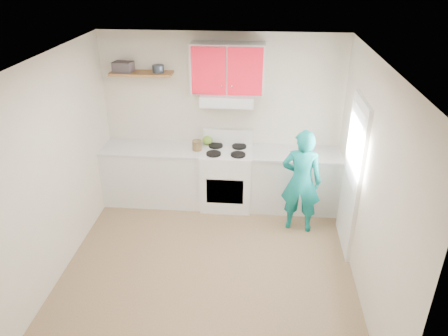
# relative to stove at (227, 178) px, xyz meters

# --- Properties ---
(floor) EXTENTS (3.80, 3.80, 0.00)m
(floor) POSITION_rel_stove_xyz_m (-0.10, -1.57, -0.46)
(floor) COLOR brown
(floor) RESTS_ON ground
(ceiling) EXTENTS (3.60, 3.80, 0.04)m
(ceiling) POSITION_rel_stove_xyz_m (-0.10, -1.57, 2.14)
(ceiling) COLOR white
(ceiling) RESTS_ON floor
(back_wall) EXTENTS (3.60, 0.04, 2.60)m
(back_wall) POSITION_rel_stove_xyz_m (-0.10, 0.32, 0.84)
(back_wall) COLOR beige
(back_wall) RESTS_ON floor
(front_wall) EXTENTS (3.60, 0.04, 2.60)m
(front_wall) POSITION_rel_stove_xyz_m (-0.10, -3.47, 0.84)
(front_wall) COLOR beige
(front_wall) RESTS_ON floor
(left_wall) EXTENTS (0.04, 3.80, 2.60)m
(left_wall) POSITION_rel_stove_xyz_m (-1.90, -1.57, 0.84)
(left_wall) COLOR beige
(left_wall) RESTS_ON floor
(right_wall) EXTENTS (0.04, 3.80, 2.60)m
(right_wall) POSITION_rel_stove_xyz_m (1.70, -1.57, 0.84)
(right_wall) COLOR beige
(right_wall) RESTS_ON floor
(door) EXTENTS (0.05, 0.85, 2.05)m
(door) POSITION_rel_stove_xyz_m (1.68, -0.88, 0.56)
(door) COLOR white
(door) RESTS_ON floor
(door_glass) EXTENTS (0.01, 0.55, 0.95)m
(door_glass) POSITION_rel_stove_xyz_m (1.65, -0.88, 0.99)
(door_glass) COLOR white
(door_glass) RESTS_ON door
(counter_left) EXTENTS (1.52, 0.60, 0.90)m
(counter_left) POSITION_rel_stove_xyz_m (-1.14, 0.02, -0.01)
(counter_left) COLOR silver
(counter_left) RESTS_ON floor
(counter_right) EXTENTS (1.32, 0.60, 0.90)m
(counter_right) POSITION_rel_stove_xyz_m (1.04, 0.02, -0.01)
(counter_right) COLOR silver
(counter_right) RESTS_ON floor
(stove) EXTENTS (0.76, 0.65, 0.92)m
(stove) POSITION_rel_stove_xyz_m (0.00, 0.00, 0.00)
(stove) COLOR white
(stove) RESTS_ON floor
(range_hood) EXTENTS (0.76, 0.44, 0.15)m
(range_hood) POSITION_rel_stove_xyz_m (0.00, 0.10, 1.24)
(range_hood) COLOR silver
(range_hood) RESTS_ON back_wall
(upper_cabinets) EXTENTS (1.02, 0.33, 0.70)m
(upper_cabinets) POSITION_rel_stove_xyz_m (0.00, 0.16, 1.66)
(upper_cabinets) COLOR red
(upper_cabinets) RESTS_ON back_wall
(shelf) EXTENTS (0.90, 0.30, 0.04)m
(shelf) POSITION_rel_stove_xyz_m (-1.25, 0.18, 1.56)
(shelf) COLOR brown
(shelf) RESTS_ON back_wall
(books) EXTENTS (0.30, 0.23, 0.14)m
(books) POSITION_rel_stove_xyz_m (-1.51, 0.18, 1.65)
(books) COLOR #463E43
(books) RESTS_ON shelf
(tin) EXTENTS (0.22, 0.22, 0.10)m
(tin) POSITION_rel_stove_xyz_m (-1.00, 0.18, 1.63)
(tin) COLOR #333D4C
(tin) RESTS_ON shelf
(kettle) EXTENTS (0.19, 0.19, 0.14)m
(kettle) POSITION_rel_stove_xyz_m (-0.32, 0.21, 0.53)
(kettle) COLOR #5D8725
(kettle) RESTS_ON stove
(crock) EXTENTS (0.15, 0.15, 0.17)m
(crock) POSITION_rel_stove_xyz_m (-0.45, -0.00, 0.53)
(crock) COLOR brown
(crock) RESTS_ON counter_left
(cutting_board) EXTENTS (0.39, 0.33, 0.02)m
(cutting_board) POSITION_rel_stove_xyz_m (0.77, -0.01, 0.45)
(cutting_board) COLOR olive
(cutting_board) RESTS_ON counter_right
(silicone_mat) EXTENTS (0.34, 0.30, 0.01)m
(silicone_mat) POSITION_rel_stove_xyz_m (1.41, -0.05, 0.44)
(silicone_mat) COLOR red
(silicone_mat) RESTS_ON counter_right
(person) EXTENTS (0.61, 0.45, 1.52)m
(person) POSITION_rel_stove_xyz_m (1.08, -0.57, 0.30)
(person) COLOR #0E8381
(person) RESTS_ON floor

